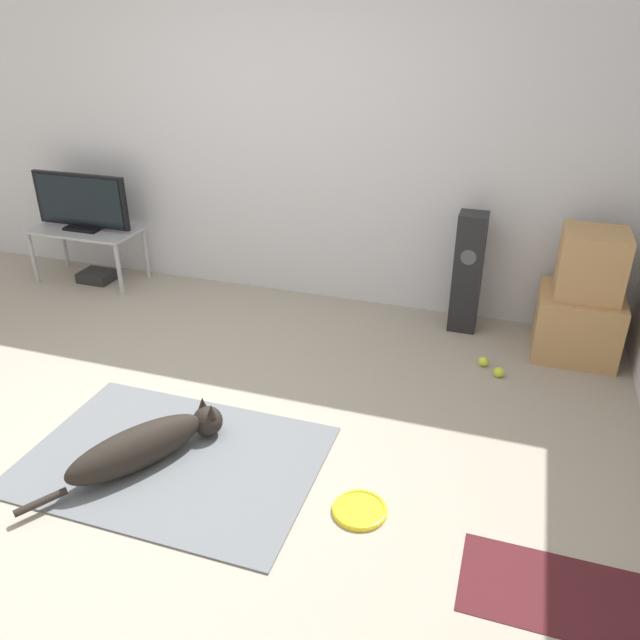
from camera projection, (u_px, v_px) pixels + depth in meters
name	position (u px, v px, depth m)	size (l,w,h in m)	color
ground_plane	(163.00, 435.00, 3.49)	(12.00, 12.00, 0.00)	#9E9384
wall_back	(290.00, 135.00, 4.69)	(8.00, 0.06, 2.55)	silver
area_rug	(173.00, 459.00, 3.29)	(1.53, 1.07, 0.01)	slate
dog	(146.00, 445.00, 3.22)	(0.64, 0.97, 0.23)	black
frisbee	(360.00, 510.00, 2.95)	(0.26, 0.26, 0.03)	yellow
cardboard_box_lower	(577.00, 324.00, 4.22)	(0.54, 0.51, 0.44)	tan
cardboard_box_upper	(591.00, 264.00, 4.01)	(0.40, 0.39, 0.44)	tan
floor_speaker	(468.00, 273.00, 4.46)	(0.20, 0.20, 0.88)	black
tv_stand	(87.00, 236.00, 5.28)	(0.91, 0.46, 0.46)	#A8A8AD
tv	(81.00, 202.00, 5.15)	(0.86, 0.20, 0.47)	black
tennis_ball_by_boxes	(483.00, 362.00, 4.14)	(0.07, 0.07, 0.07)	#C6E033
tennis_ball_near_speaker	(499.00, 372.00, 4.02)	(0.07, 0.07, 0.07)	#C6E033
game_console	(97.00, 276.00, 5.42)	(0.28, 0.23, 0.09)	black
door_mat	(556.00, 593.00, 2.55)	(0.77, 0.43, 0.01)	#47191E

